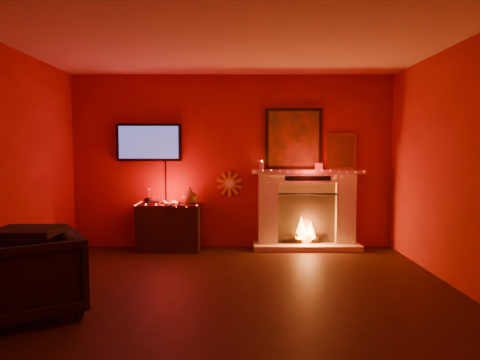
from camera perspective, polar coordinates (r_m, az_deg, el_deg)
The scene contains 6 objects.
room at distance 4.21m, azimuth -1.45°, elevation 1.57°, with size 5.00×5.00×5.00m.
fireplace at distance 6.73m, azimuth 8.78°, elevation -2.91°, with size 1.72×0.40×2.18m.
tv at distance 6.81m, azimuth -12.04°, elevation 4.91°, with size 1.00×0.07×1.24m.
sunburst_clock at distance 6.71m, azimuth -1.41°, elevation -0.52°, with size 0.40×0.03×0.40m.
console_table at distance 6.65m, azimuth -9.36°, elevation -5.92°, with size 0.94×0.58×0.97m.
armchair at distance 4.44m, azimuth -25.98°, elevation -11.33°, with size 0.82×0.85×0.77m, color black.
Camera 1 is at (0.09, -4.21, 1.53)m, focal length 32.00 mm.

